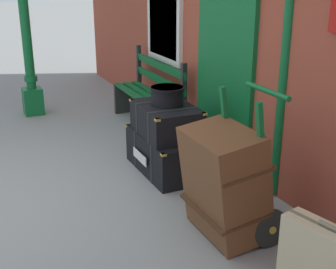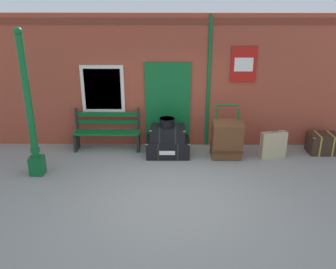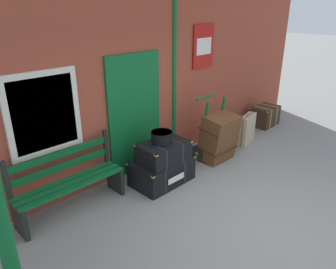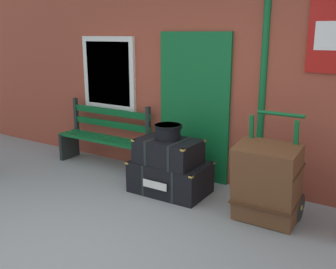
# 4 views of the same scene
# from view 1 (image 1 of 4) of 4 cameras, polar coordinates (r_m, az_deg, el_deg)

# --- Properties ---
(ground_plane) EXTENTS (60.00, 60.00, 0.00)m
(ground_plane) POSITION_cam_1_polar(r_m,az_deg,el_deg) (4.63, -19.80, -8.32)
(ground_plane) COLOR gray
(brick_facade) EXTENTS (10.40, 0.35, 3.20)m
(brick_facade) POSITION_cam_1_polar(r_m,az_deg,el_deg) (5.01, 9.50, 13.92)
(brick_facade) COLOR #9E422D
(brick_facade) RESTS_ON ground
(lamp_post) EXTENTS (0.28, 0.28, 3.02)m
(lamp_post) POSITION_cam_1_polar(r_m,az_deg,el_deg) (7.11, -17.03, 11.34)
(lamp_post) COLOR #0F5B28
(lamp_post) RESTS_ON ground
(platform_bench) EXTENTS (1.60, 0.43, 1.01)m
(platform_bench) POSITION_cam_1_polar(r_m,az_deg,el_deg) (6.39, -2.26, 4.87)
(platform_bench) COLOR #0F5B28
(platform_bench) RESTS_ON ground
(steamer_trunk_base) EXTENTS (1.02, 0.68, 0.43)m
(steamer_trunk_base) POSITION_cam_1_polar(r_m,az_deg,el_deg) (5.02, 0.25, -2.17)
(steamer_trunk_base) COLOR black
(steamer_trunk_base) RESTS_ON ground
(steamer_trunk_middle) EXTENTS (0.83, 0.58, 0.33)m
(steamer_trunk_middle) POSITION_cam_1_polar(r_m,az_deg,el_deg) (4.88, -0.21, 1.78)
(steamer_trunk_middle) COLOR black
(steamer_trunk_middle) RESTS_ON steamer_trunk_base
(round_hatbox) EXTENTS (0.36, 0.35, 0.19)m
(round_hatbox) POSITION_cam_1_polar(r_m,az_deg,el_deg) (4.83, -0.10, 4.95)
(round_hatbox) COLOR black
(round_hatbox) RESTS_ON steamer_trunk_middle
(porters_trolley) EXTENTS (0.71, 0.56, 1.21)m
(porters_trolley) POSITION_cam_1_polar(r_m,az_deg,el_deg) (3.93, 9.04, -7.98)
(porters_trolley) COLOR black
(porters_trolley) RESTS_ON ground
(large_brown_trunk) EXTENTS (0.70, 0.55, 0.93)m
(large_brown_trunk) POSITION_cam_1_polar(r_m,az_deg,el_deg) (3.76, 7.01, -5.94)
(large_brown_trunk) COLOR brown
(large_brown_trunk) RESTS_ON ground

